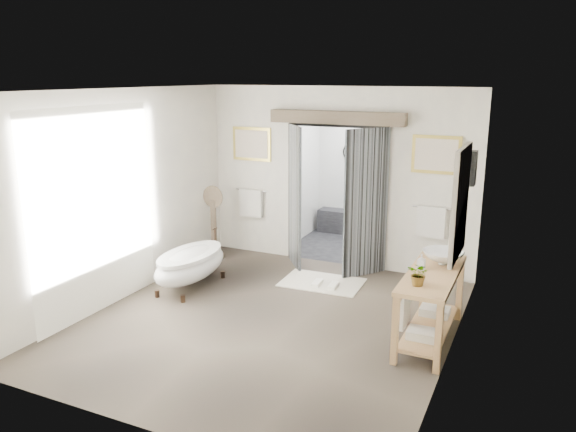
% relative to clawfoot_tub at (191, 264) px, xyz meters
% --- Properties ---
extents(ground_plane, '(5.00, 5.00, 0.00)m').
position_rel_clawfoot_tub_xyz_m(ground_plane, '(1.57, -0.56, -0.36)').
color(ground_plane, brown).
extents(room_shell, '(4.52, 5.02, 2.91)m').
position_rel_clawfoot_tub_xyz_m(room_shell, '(1.53, -0.68, 1.50)').
color(room_shell, silver).
rests_on(room_shell, ground_plane).
extents(shower_room, '(2.22, 2.01, 2.51)m').
position_rel_clawfoot_tub_xyz_m(shower_room, '(1.57, 3.43, 0.55)').
color(shower_room, black).
rests_on(shower_room, ground_plane).
extents(back_wall_dressing, '(3.82, 0.73, 2.52)m').
position_rel_clawfoot_tub_xyz_m(back_wall_dressing, '(1.57, 1.75, 1.20)').
color(back_wall_dressing, black).
rests_on(back_wall_dressing, ground_plane).
extents(clawfoot_tub, '(0.67, 1.50, 0.73)m').
position_rel_clawfoot_tub_xyz_m(clawfoot_tub, '(0.00, 0.00, 0.00)').
color(clawfoot_tub, '#342318').
rests_on(clawfoot_tub, ground_plane).
extents(vanity, '(0.57, 1.60, 0.85)m').
position_rel_clawfoot_tub_xyz_m(vanity, '(3.52, -0.25, 0.15)').
color(vanity, tan).
rests_on(vanity, ground_plane).
extents(pedestal_mirror, '(0.38, 0.24, 1.28)m').
position_rel_clawfoot_tub_xyz_m(pedestal_mirror, '(-0.39, 1.27, 0.19)').
color(pedestal_mirror, brown).
rests_on(pedestal_mirror, ground_plane).
extents(rug, '(1.23, 0.85, 0.01)m').
position_rel_clawfoot_tub_xyz_m(rug, '(1.70, 0.98, -0.35)').
color(rug, beige).
rests_on(rug, ground_plane).
extents(slippers, '(0.39, 0.29, 0.05)m').
position_rel_clawfoot_tub_xyz_m(slippers, '(1.81, 0.83, -0.32)').
color(slippers, white).
rests_on(slippers, rug).
extents(basin, '(0.56, 0.56, 0.17)m').
position_rel_clawfoot_tub_xyz_m(basin, '(3.59, 0.11, 0.58)').
color(basin, white).
rests_on(basin, vanity).
extents(plant, '(0.28, 0.26, 0.26)m').
position_rel_clawfoot_tub_xyz_m(plant, '(3.49, -0.73, 0.62)').
color(plant, gray).
rests_on(plant, vanity).
extents(soap_bottle_a, '(0.09, 0.09, 0.19)m').
position_rel_clawfoot_tub_xyz_m(soap_bottle_a, '(3.40, -0.19, 0.58)').
color(soap_bottle_a, gray).
rests_on(soap_bottle_a, vanity).
extents(soap_bottle_b, '(0.15, 0.15, 0.16)m').
position_rel_clawfoot_tub_xyz_m(soap_bottle_b, '(3.45, 0.36, 0.57)').
color(soap_bottle_b, gray).
rests_on(soap_bottle_b, vanity).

